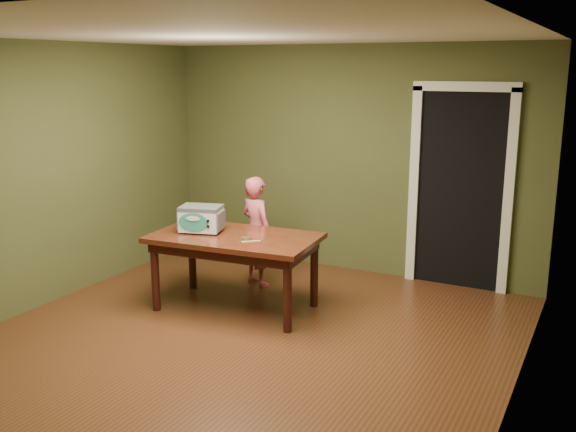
{
  "coord_description": "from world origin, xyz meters",
  "views": [
    {
      "loc": [
        2.77,
        -4.32,
        2.36
      ],
      "look_at": [
        0.0,
        1.0,
        0.95
      ],
      "focal_mm": 40.0,
      "sensor_mm": 36.0,
      "label": 1
    }
  ],
  "objects": [
    {
      "name": "floor",
      "position": [
        0.0,
        0.0,
        0.0
      ],
      "size": [
        5.0,
        5.0,
        0.0
      ],
      "primitive_type": "plane",
      "color": "#593019",
      "rests_on": "ground"
    },
    {
      "name": "room_shell",
      "position": [
        0.0,
        0.0,
        1.71
      ],
      "size": [
        4.52,
        5.02,
        2.61
      ],
      "color": "#49502A",
      "rests_on": "ground"
    },
    {
      "name": "doorway",
      "position": [
        1.3,
        2.78,
        1.06
      ],
      "size": [
        1.1,
        0.66,
        2.25
      ],
      "color": "black",
      "rests_on": "ground"
    },
    {
      "name": "dining_table",
      "position": [
        -0.47,
        0.79,
        0.65
      ],
      "size": [
        1.67,
        1.04,
        0.75
      ],
      "rotation": [
        0.0,
        0.0,
        0.09
      ],
      "color": "#3D160D",
      "rests_on": "floor"
    },
    {
      "name": "toy_oven",
      "position": [
        -0.84,
        0.75,
        0.89
      ],
      "size": [
        0.48,
        0.39,
        0.26
      ],
      "rotation": [
        0.0,
        0.0,
        0.29
      ],
      "color": "#4C4F54",
      "rests_on": "dining_table"
    },
    {
      "name": "baking_pan",
      "position": [
        -0.3,
        0.7,
        0.76
      ],
      "size": [
        0.1,
        0.1,
        0.02
      ],
      "color": "silver",
      "rests_on": "dining_table"
    },
    {
      "name": "spatula",
      "position": [
        -0.21,
        0.66,
        0.75
      ],
      "size": [
        0.15,
        0.14,
        0.01
      ],
      "primitive_type": "cube",
      "rotation": [
        0.0,
        0.0,
        0.71
      ],
      "color": "#E0BA61",
      "rests_on": "dining_table"
    },
    {
      "name": "child",
      "position": [
        -0.64,
        1.51,
        0.6
      ],
      "size": [
        0.52,
        0.44,
        1.21
      ],
      "primitive_type": "imported",
      "rotation": [
        0.0,
        0.0,
        2.74
      ],
      "color": "#CB5362",
      "rests_on": "floor"
    }
  ]
}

